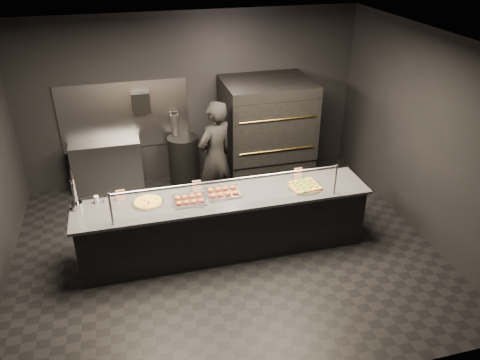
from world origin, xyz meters
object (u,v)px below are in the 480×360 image
at_px(beer_tap, 75,197).
at_px(square_pizza, 305,186).
at_px(trash_bin, 184,160).
at_px(worker, 215,157).
at_px(slider_tray_a, 189,200).
at_px(pizza_oven, 266,133).
at_px(slider_tray_b, 223,192).
at_px(round_pizza, 148,202).
at_px(service_counter, 225,224).
at_px(towel_dispenser, 141,102).
at_px(fire_extinguisher, 175,126).
at_px(prep_shelf, 108,166).

distance_m(beer_tap, square_pizza, 3.13).
height_order(beer_tap, trash_bin, beer_tap).
distance_m(square_pizza, worker, 1.64).
xyz_separation_m(beer_tap, trash_bin, (1.70, 2.02, -0.64)).
bearing_deg(beer_tap, slider_tray_a, -8.06).
distance_m(pizza_oven, trash_bin, 1.58).
bearing_deg(trash_bin, beer_tap, -129.99).
distance_m(slider_tray_b, trash_bin, 2.22).
distance_m(beer_tap, slider_tray_b, 1.96).
distance_m(pizza_oven, round_pizza, 2.87).
bearing_deg(slider_tray_a, pizza_oven, 48.47).
bearing_deg(round_pizza, service_counter, -5.53).
relative_size(slider_tray_a, worker, 0.27).
bearing_deg(square_pizza, trash_bin, 122.35).
bearing_deg(towel_dispenser, fire_extinguisher, 1.04).
distance_m(round_pizza, trash_bin, 2.31).
height_order(round_pizza, trash_bin, round_pizza).
bearing_deg(slider_tray_b, round_pizza, 178.71).
height_order(beer_tap, worker, worker).
height_order(beer_tap, slider_tray_a, beer_tap).
height_order(pizza_oven, prep_shelf, pizza_oven).
relative_size(fire_extinguisher, slider_tray_a, 1.00).
bearing_deg(beer_tap, round_pizza, -6.19).
distance_m(fire_extinguisher, slider_tray_b, 2.35).
distance_m(fire_extinguisher, worker, 1.26).
bearing_deg(fire_extinguisher, round_pizza, -106.58).
bearing_deg(worker, square_pizza, 97.79).
bearing_deg(beer_tap, pizza_oven, 28.37).
bearing_deg(pizza_oven, beer_tap, -151.63).
height_order(service_counter, worker, worker).
height_order(prep_shelf, square_pizza, square_pizza).
bearing_deg(towel_dispenser, service_counter, -69.37).
height_order(prep_shelf, slider_tray_b, slider_tray_b).
relative_size(service_counter, trash_bin, 4.55).
distance_m(service_counter, slider_tray_a, 0.69).
distance_m(service_counter, towel_dispenser, 2.78).
bearing_deg(slider_tray_b, prep_shelf, 125.49).
bearing_deg(prep_shelf, trash_bin, -4.25).
height_order(pizza_oven, trash_bin, pizza_oven).
xyz_separation_m(pizza_oven, round_pizza, (-2.23, -1.80, -0.03)).
height_order(round_pizza, slider_tray_a, slider_tray_a).
distance_m(square_pizza, trash_bin, 2.71).
relative_size(beer_tap, worker, 0.32).
bearing_deg(slider_tray_a, trash_bin, 83.98).
relative_size(round_pizza, slider_tray_b, 0.79).
relative_size(towel_dispenser, square_pizza, 0.70).
bearing_deg(trash_bin, fire_extinguisher, 117.86).
relative_size(trash_bin, worker, 0.48).
bearing_deg(round_pizza, worker, 44.28).
xyz_separation_m(beer_tap, worker, (2.09, 1.05, -0.16)).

